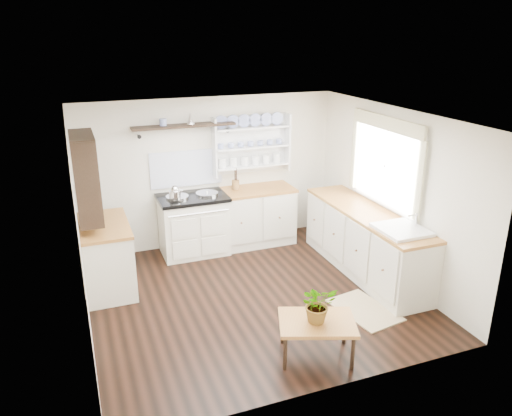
# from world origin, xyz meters

# --- Properties ---
(floor) EXTENTS (4.00, 3.80, 0.01)m
(floor) POSITION_xyz_m (0.00, 0.00, 0.00)
(floor) COLOR black
(floor) RESTS_ON ground
(wall_back) EXTENTS (4.00, 0.02, 2.30)m
(wall_back) POSITION_xyz_m (0.00, 1.90, 1.15)
(wall_back) COLOR beige
(wall_back) RESTS_ON ground
(wall_right) EXTENTS (0.02, 3.80, 2.30)m
(wall_right) POSITION_xyz_m (2.00, 0.00, 1.15)
(wall_right) COLOR beige
(wall_right) RESTS_ON ground
(wall_left) EXTENTS (0.02, 3.80, 2.30)m
(wall_left) POSITION_xyz_m (-2.00, 0.00, 1.15)
(wall_left) COLOR beige
(wall_left) RESTS_ON ground
(ceiling) EXTENTS (4.00, 3.80, 0.01)m
(ceiling) POSITION_xyz_m (0.00, 0.00, 2.30)
(ceiling) COLOR white
(ceiling) RESTS_ON wall_back
(window) EXTENTS (0.08, 1.55, 1.22)m
(window) POSITION_xyz_m (1.95, 0.15, 1.56)
(window) COLOR white
(window) RESTS_ON wall_right
(aga_cooker) EXTENTS (1.01, 0.71, 0.94)m
(aga_cooker) POSITION_xyz_m (-0.37, 1.57, 0.46)
(aga_cooker) COLOR silver
(aga_cooker) RESTS_ON floor
(back_cabinets) EXTENTS (1.27, 0.63, 0.90)m
(back_cabinets) POSITION_xyz_m (0.60, 1.60, 0.46)
(back_cabinets) COLOR beige
(back_cabinets) RESTS_ON floor
(right_cabinets) EXTENTS (0.62, 2.43, 0.90)m
(right_cabinets) POSITION_xyz_m (1.70, 0.10, 0.46)
(right_cabinets) COLOR beige
(right_cabinets) RESTS_ON floor
(belfast_sink) EXTENTS (0.55, 0.60, 0.45)m
(belfast_sink) POSITION_xyz_m (1.70, -0.65, 0.80)
(belfast_sink) COLOR white
(belfast_sink) RESTS_ON right_cabinets
(left_cabinets) EXTENTS (0.62, 1.13, 0.90)m
(left_cabinets) POSITION_xyz_m (-1.70, 0.90, 0.46)
(left_cabinets) COLOR beige
(left_cabinets) RESTS_ON floor
(plate_rack) EXTENTS (1.20, 0.22, 0.90)m
(plate_rack) POSITION_xyz_m (0.65, 1.86, 1.56)
(plate_rack) COLOR white
(plate_rack) RESTS_ON wall_back
(high_shelf) EXTENTS (1.50, 0.29, 0.16)m
(high_shelf) POSITION_xyz_m (-0.40, 1.78, 1.91)
(high_shelf) COLOR black
(high_shelf) RESTS_ON wall_back
(left_shelving) EXTENTS (0.28, 0.80, 1.05)m
(left_shelving) POSITION_xyz_m (-1.84, 0.90, 1.55)
(left_shelving) COLOR black
(left_shelving) RESTS_ON wall_left
(kettle) EXTENTS (0.17, 0.17, 0.20)m
(kettle) POSITION_xyz_m (-0.65, 1.45, 1.03)
(kettle) COLOR silver
(kettle) RESTS_ON aga_cooker
(utensil_crock) EXTENTS (0.11, 0.11, 0.13)m
(utensil_crock) POSITION_xyz_m (0.34, 1.68, 0.98)
(utensil_crock) COLOR olive
(utensil_crock) RESTS_ON back_cabinets
(center_table) EXTENTS (0.92, 0.79, 0.42)m
(center_table) POSITION_xyz_m (0.18, -1.40, 0.37)
(center_table) COLOR brown
(center_table) RESTS_ON floor
(potted_plant) EXTENTS (0.37, 0.32, 0.40)m
(potted_plant) POSITION_xyz_m (0.18, -1.40, 0.62)
(potted_plant) COLOR #3F7233
(potted_plant) RESTS_ON center_table
(floor_rug) EXTENTS (0.68, 0.93, 0.02)m
(floor_rug) POSITION_xyz_m (1.14, -0.82, 0.01)
(floor_rug) COLOR #A0805D
(floor_rug) RESTS_ON floor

